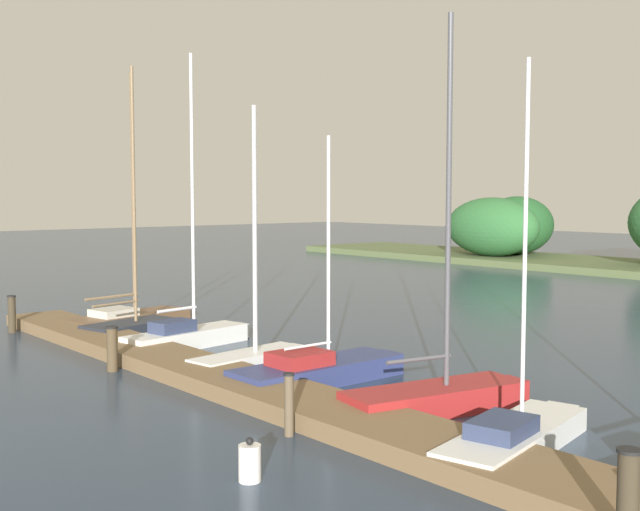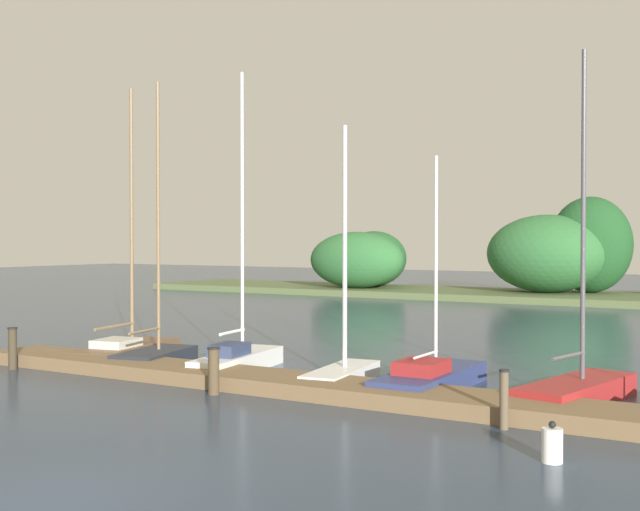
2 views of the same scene
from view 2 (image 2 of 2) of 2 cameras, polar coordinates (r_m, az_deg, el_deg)
The scene contains 12 objects.
ground at distance 11.93m, azimuth -18.33°, elevation -16.27°, with size 160.00×160.00×0.00m, color #28384C.
dock_pier at distance 18.40m, azimuth 2.47°, elevation -9.46°, with size 22.92×1.80×0.35m.
sailboat_0 at distance 25.61m, azimuth -13.26°, elevation -6.10°, with size 2.17×4.64×8.16m.
sailboat_1 at distance 23.68m, azimuth -11.32°, elevation -6.62°, with size 1.85×3.17×8.02m.
sailboat_2 at distance 22.27m, azimuth -5.66°, elevation -7.02°, with size 1.57×4.11×8.08m.
sailboat_3 at distance 20.33m, azimuth 1.66°, elevation -7.85°, with size 1.36×3.45×6.38m.
sailboat_4 at distance 19.65m, azimuth 7.88°, elevation -8.40°, with size 1.35×4.52×5.55m.
sailboat_5 at distance 18.84m, azimuth 17.75°, elevation -8.65°, with size 1.89×4.13×7.69m.
mooring_piling_0 at distance 23.94m, azimuth -20.72°, elevation -6.09°, with size 0.26×0.26×1.15m.
mooring_piling_1 at distance 18.98m, azimuth -7.45°, elevation -8.00°, with size 0.30×0.30×1.08m.
mooring_piling_2 at distance 15.82m, azimuth 12.75°, elevation -9.78°, with size 0.19×0.19×1.12m.
channel_buoy_0 at distance 13.80m, azimuth 15.94°, elevation -12.63°, with size 0.34×0.34×0.67m.
Camera 2 is at (8.67, -7.39, 3.55)m, focal length 45.71 mm.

